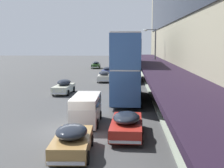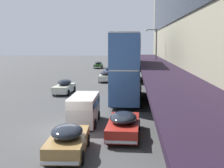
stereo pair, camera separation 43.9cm
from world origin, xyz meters
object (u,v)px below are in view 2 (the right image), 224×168
Objects in this scene: sedan_second_near at (105,76)px; transit_bus_kerbside_front at (127,65)px; sedan_trailing_near at (98,65)px; vw_van at (84,108)px; sedan_trailing_mid at (123,124)px; pedestrian_at_kerb at (200,128)px; transit_bus_kerbside_rear at (130,53)px; sedan_far_back at (64,87)px; street_lamp at (155,54)px; sedan_lead_near at (68,140)px; transit_bus_kerbside_far at (130,68)px; sedan_lead_mid at (109,71)px.

transit_bus_kerbside_front is at bearing -76.92° from sedan_second_near.
sedan_trailing_near is 47.80m from vw_van.
pedestrian_at_kerb reaches higher than sedan_trailing_mid.
sedan_second_near is at bearing -81.25° from sedan_trailing_near.
pedestrian_at_kerb reaches higher than vw_van.
sedan_trailing_near is at bearing 173.56° from transit_bus_kerbside_rear.
sedan_far_back is 13.31m from vw_van.
sedan_trailing_near is at bearing 108.43° from street_lamp.
sedan_second_near is 0.99× the size of sedan_trailing_near.
street_lamp is at bearing 80.95° from sedan_trailing_mid.
transit_bus_kerbside_far is at bearing 85.00° from sedan_lead_near.
sedan_lead_mid is 0.98× the size of sedan_far_back.
sedan_trailing_near is at bearing 95.15° from vw_van.
sedan_lead_near is 19.29m from sedan_far_back.
vw_van reaches higher than sedan_second_near.
sedan_trailing_mid is (-0.16, -29.06, -1.07)m from transit_bus_kerbside_far.
transit_bus_kerbside_rear is 1.50× the size of street_lamp.
sedan_lead_near is 1.02× the size of sedan_trailing_near.
street_lamp reaches higher than vw_van.
sedan_second_near is at bearing 103.08° from transit_bus_kerbside_front.
transit_bus_kerbside_front is 2.37× the size of sedan_far_back.
transit_bus_kerbside_far is at bearing 89.69° from sedan_trailing_mid.
sedan_lead_mid is at bearing 91.25° from vw_van.
sedan_lead_near is 4.27m from sedan_trailing_mid.
transit_bus_kerbside_far is 26.39m from vw_van.
sedan_lead_near reaches higher than sedan_trailing_mid.
transit_bus_kerbside_front is 9.78m from vw_van.
sedan_lead_mid is 9.24m from sedan_second_near.
transit_bus_kerbside_front reaches higher than pedestrian_at_kerb.
sedan_far_back is at bearing 114.32° from sedan_trailing_mid.
transit_bus_kerbside_rear is 2.32× the size of vw_van.
sedan_lead_near is 0.97× the size of vw_van.
vw_van is (-2.78, -9.07, -2.37)m from transit_bus_kerbside_front.
sedan_lead_near is at bearing -77.06° from sedan_far_back.
sedan_trailing_near is (-3.70, 24.00, -0.01)m from sedan_second_near.
pedestrian_at_kerb is at bearing -85.50° from transit_bus_kerbside_rear.
street_lamp is at bearing -83.93° from transit_bus_kerbside_rear.
sedan_trailing_near is (-0.10, 34.99, -0.02)m from sedan_far_back.
transit_bus_kerbside_front is 1.18× the size of transit_bus_kerbside_far.
street_lamp is at bearing -45.79° from sedan_second_near.
sedan_far_back is 34.99m from sedan_trailing_near.
transit_bus_kerbside_far reaches higher than sedan_lead_near.
sedan_trailing_near is at bearing 90.17° from sedan_far_back.
sedan_trailing_near is (-7.10, 50.46, 0.02)m from sedan_trailing_mid.
sedan_lead_near is at bearing -85.30° from sedan_trailing_near.
transit_bus_kerbside_far is 15.39m from sedan_far_back.
sedan_lead_mid is (-3.50, 23.78, -2.74)m from transit_bus_kerbside_front.
transit_bus_kerbside_rear is at bearing 96.07° from street_lamp.
street_lamp reaches higher than sedan_trailing_near.
vw_van is at bearing 91.19° from sedan_lead_near.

